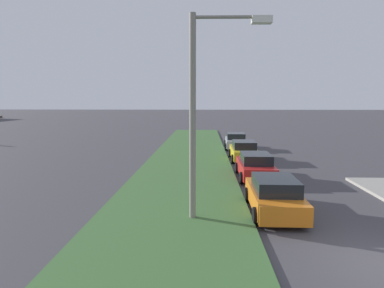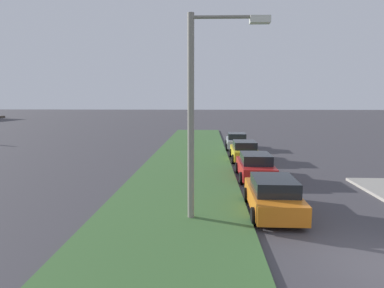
# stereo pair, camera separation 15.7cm
# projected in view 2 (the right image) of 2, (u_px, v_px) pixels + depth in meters

# --- Properties ---
(grass_median) EXTENTS (60.00, 6.00, 0.12)m
(grass_median) POSITION_uv_depth(u_px,v_px,m) (184.00, 177.00, 18.97)
(grass_median) COLOR #3D6633
(grass_median) RESTS_ON ground
(parked_car_orange) EXTENTS (4.32, 2.06, 1.47)m
(parked_car_orange) POSITION_uv_depth(u_px,v_px,m) (273.00, 196.00, 13.07)
(parked_car_orange) COLOR orange
(parked_car_orange) RESTS_ON ground
(parked_car_red) EXTENTS (4.31, 2.03, 1.47)m
(parked_car_red) POSITION_uv_depth(u_px,v_px,m) (255.00, 166.00, 18.91)
(parked_car_red) COLOR red
(parked_car_red) RESTS_ON ground
(parked_car_yellow) EXTENTS (4.30, 2.03, 1.47)m
(parked_car_yellow) POSITION_uv_depth(u_px,v_px,m) (244.00, 151.00, 24.64)
(parked_car_yellow) COLOR gold
(parked_car_yellow) RESTS_ON ground
(parked_car_silver) EXTENTS (4.36, 2.13, 1.47)m
(parked_car_silver) POSITION_uv_depth(u_px,v_px,m) (237.00, 141.00, 30.64)
(parked_car_silver) COLOR #B2B5BA
(parked_car_silver) RESTS_ON ground
(streetlight) EXTENTS (0.37, 2.87, 7.50)m
(streetlight) POSITION_uv_depth(u_px,v_px,m) (201.00, 103.00, 11.79)
(streetlight) COLOR gray
(streetlight) RESTS_ON ground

